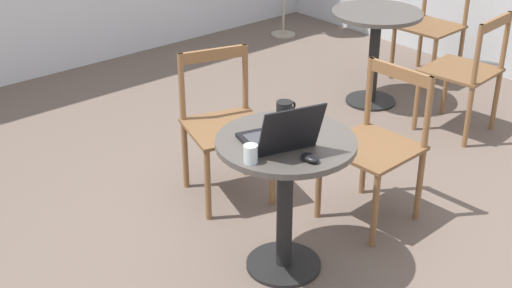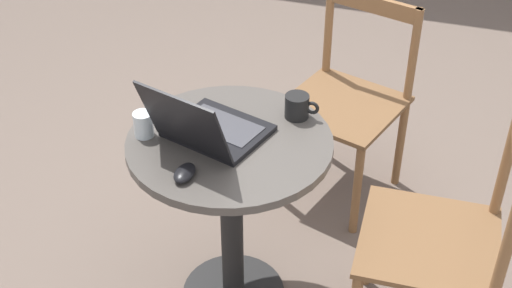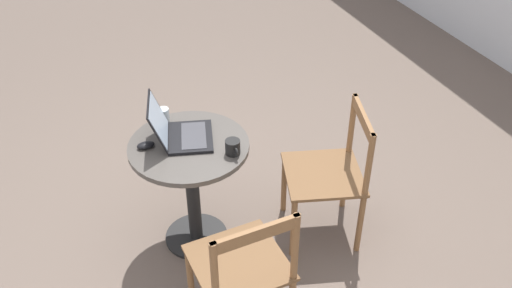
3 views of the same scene
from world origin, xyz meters
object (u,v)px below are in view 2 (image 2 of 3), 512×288
object	(u,v)px
mouse	(185,173)
drinking_glass	(143,124)
chair_near_back	(347,102)
laptop	(208,128)
mug	(298,106)
chair_near_right	(443,245)
cafe_table_near	(231,185)

from	to	relation	value
mouse	drinking_glass	xyz separation A→B (m)	(-0.21, 0.16, 0.03)
chair_near_back	mouse	xyz separation A→B (m)	(-0.30, -1.02, 0.30)
laptop	mug	xyz separation A→B (m)	(0.24, 0.23, -0.01)
mouse	mug	bearing A→B (deg)	61.09
chair_near_back	mug	distance (m)	0.68
laptop	mouse	size ratio (longest dim) A/B	4.12
chair_near_back	mug	size ratio (longest dim) A/B	7.36
chair_near_right	chair_near_back	xyz separation A→B (m)	(-0.49, 0.76, 0.00)
mouse	drinking_glass	world-z (taller)	drinking_glass
chair_near_right	mouse	world-z (taller)	chair_near_right
chair_near_back	laptop	world-z (taller)	laptop
chair_near_right	laptop	bearing A→B (deg)	-175.62
cafe_table_near	chair_near_right	bearing A→B (deg)	2.69
drinking_glass	chair_near_right	bearing A→B (deg)	5.56
chair_near_back	laptop	bearing A→B (deg)	-110.47
laptop	mouse	world-z (taller)	laptop
chair_near_back	drinking_glass	distance (m)	1.05
cafe_table_near	chair_near_right	distance (m)	0.73
chair_near_back	drinking_glass	size ratio (longest dim) A/B	10.22
mouse	mug	xyz separation A→B (m)	(0.24, 0.43, 0.03)
laptop	cafe_table_near	bearing A→B (deg)	22.42
chair_near_back	mouse	distance (m)	1.11
chair_near_right	laptop	world-z (taller)	laptop
mug	drinking_glass	distance (m)	0.52
mouse	mug	distance (m)	0.49
chair_near_back	mouse	bearing A→B (deg)	-106.60
cafe_table_near	drinking_glass	world-z (taller)	drinking_glass
chair_near_right	chair_near_back	distance (m)	0.90
cafe_table_near	mouse	size ratio (longest dim) A/B	7.38
chair_near_back	laptop	size ratio (longest dim) A/B	2.13
cafe_table_near	chair_near_right	size ratio (longest dim) A/B	0.84
chair_near_right	drinking_glass	size ratio (longest dim) A/B	10.22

